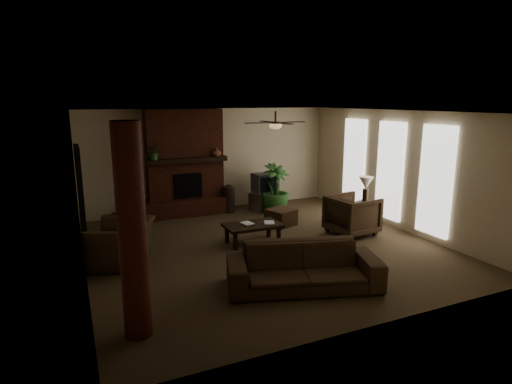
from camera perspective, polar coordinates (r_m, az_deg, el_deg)
name	(u,v)px	position (r m, az deg, el deg)	size (l,w,h in m)	color
room_shell	(264,182)	(8.59, 1.09, 1.43)	(7.00, 7.00, 7.00)	brown
fireplace	(185,172)	(11.37, -9.54, 2.72)	(2.40, 0.70, 2.80)	#562517
windows	(390,171)	(10.67, 17.66, 2.73)	(0.08, 3.65, 2.35)	white
log_column	(132,233)	(5.52, -16.39, -5.40)	(0.36, 0.36, 2.80)	#5A2416
doorway	(81,196)	(9.64, -22.64, -0.45)	(0.10, 1.00, 2.10)	black
ceiling_fan	(275,124)	(8.89, 2.65, 9.13)	(1.35, 1.35, 0.37)	#302015
sofa	(303,260)	(7.00, 6.45, -9.08)	(2.48, 0.73, 0.97)	#422F1C
armchair_left	(121,237)	(8.31, -17.76, -5.76)	(1.22, 0.79, 1.06)	#422F1C
armchair_right	(352,213)	(9.88, 12.91, -2.80)	(0.97, 0.91, 1.00)	#422F1C
coffee_table	(253,227)	(9.05, -0.45, -4.70)	(1.20, 0.70, 0.43)	black
ottoman	(281,217)	(10.42, 3.41, -3.40)	(0.60, 0.60, 0.40)	#422F1C
tv_stand	(266,201)	(11.84, 1.32, -1.19)	(0.85, 0.50, 0.50)	#AEAEB0
tv	(265,183)	(11.77, 1.24, 1.27)	(0.68, 0.57, 0.52)	#3C3C3F
floor_vase	(229,197)	(11.56, -3.72, -0.63)	(0.34, 0.34, 0.77)	black
floor_plant	(275,199)	(11.49, 2.62, -0.97)	(0.75, 1.35, 0.75)	#2D5823
side_table_left	(123,227)	(9.82, -17.58, -4.51)	(0.50, 0.50, 0.55)	black
lamp_left	(122,194)	(9.71, -17.73, -0.29)	(0.46, 0.46, 0.65)	#302015
side_table_right	(365,213)	(10.81, 14.60, -2.80)	(0.50, 0.50, 0.55)	black
lamp_right	(366,185)	(10.61, 14.66, 0.96)	(0.44, 0.44, 0.65)	#302015
mantel_plant	(154,153)	(10.82, -13.64, 5.10)	(0.38, 0.42, 0.33)	#2D5823
mantel_vase	(217,152)	(11.24, -5.33, 5.38)	(0.22, 0.23, 0.22)	brown
book_a	(243,218)	(8.94, -1.78, -3.58)	(0.22, 0.03, 0.29)	#999999
book_b	(264,217)	(9.05, 1.14, -3.37)	(0.21, 0.02, 0.29)	#999999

